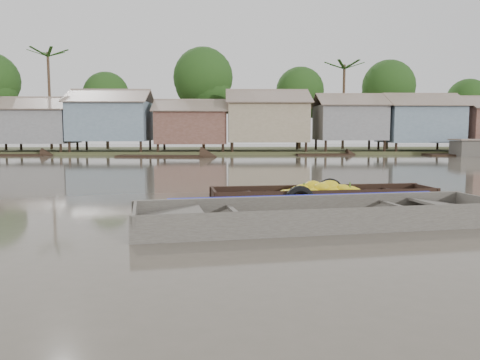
{
  "coord_description": "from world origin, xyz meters",
  "views": [
    {
      "loc": [
        -0.99,
        -10.1,
        1.91
      ],
      "look_at": [
        -0.66,
        0.45,
        0.8
      ],
      "focal_mm": 35.0,
      "sensor_mm": 36.0,
      "label": 1
    }
  ],
  "objects": [
    {
      "name": "banana_boat",
      "position": [
        1.51,
        2.08,
        0.18
      ],
      "size": [
        6.06,
        2.08,
        0.85
      ],
      "rotation": [
        0.0,
        0.0,
        0.11
      ],
      "color": "black",
      "rests_on": "ground"
    },
    {
      "name": "riverbank",
      "position": [
        3.03,
        31.86,
        3.07
      ],
      "size": [
        120.0,
        12.47,
        10.22
      ],
      "color": "#384723",
      "rests_on": "ground"
    },
    {
      "name": "ground",
      "position": [
        0.0,
        0.0,
        0.0
      ],
      "size": [
        120.0,
        120.0,
        0.0
      ],
      "primitive_type": "plane",
      "color": "#534D40",
      "rests_on": "ground"
    },
    {
      "name": "viewer_boat",
      "position": [
        0.98,
        -0.72,
        0.06
      ],
      "size": [
        7.84,
        3.23,
        0.61
      ],
      "rotation": [
        0.0,
        0.0,
        0.17
      ],
      "color": "#423E38",
      "rests_on": "ground"
    },
    {
      "name": "distant_boats",
      "position": [
        13.45,
        24.35,
        0.21
      ],
      "size": [
        47.41,
        15.51,
        1.38
      ],
      "color": "black",
      "rests_on": "ground"
    }
  ]
}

